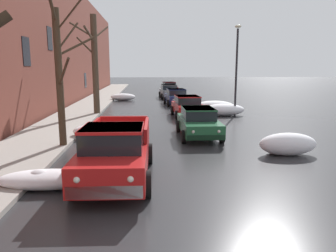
{
  "coord_description": "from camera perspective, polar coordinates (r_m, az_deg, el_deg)",
  "views": [
    {
      "loc": [
        -1.16,
        -2.16,
        3.41
      ],
      "look_at": [
        -0.4,
        9.17,
        1.29
      ],
      "focal_mm": 34.22,
      "sensor_mm": 36.0,
      "label": 1
    }
  ],
  "objects": [
    {
      "name": "left_sidewalk_slab",
      "position": [
        21.01,
        -17.31,
        0.97
      ],
      "size": [
        3.15,
        80.0,
        0.15
      ],
      "primitive_type": "cube",
      "color": "gray",
      "rests_on": "ground"
    },
    {
      "name": "brick_townhouse_facade",
      "position": [
        21.44,
        -23.73,
        15.32
      ],
      "size": [
        0.63,
        80.0,
        11.0
      ],
      "color": "brown",
      "rests_on": "ground"
    },
    {
      "name": "snow_bank_near_corner_left",
      "position": [
        32.81,
        -8.06,
        5.13
      ],
      "size": [
        2.5,
        1.28,
        0.71
      ],
      "color": "white",
      "rests_on": "ground"
    },
    {
      "name": "snow_bank_along_left_kerb",
      "position": [
        13.28,
        20.25,
        -3.12
      ],
      "size": [
        2.24,
        1.01,
        0.87
      ],
      "color": "white",
      "rests_on": "ground"
    },
    {
      "name": "snow_bank_mid_block_left",
      "position": [
        9.8,
        -20.55,
        -8.88
      ],
      "size": [
        2.81,
        1.11,
        0.56
      ],
      "color": "white",
      "rests_on": "ground"
    },
    {
      "name": "snow_bank_near_corner_right",
      "position": [
        25.3,
        8.12,
        3.59
      ],
      "size": [
        3.04,
        1.49,
        0.76
      ],
      "color": "white",
      "rests_on": "ground"
    },
    {
      "name": "snow_bank_along_right_kerb",
      "position": [
        15.84,
        -13.01,
        -0.88
      ],
      "size": [
        2.14,
        1.2,
        0.67
      ],
      "color": "white",
      "rests_on": "ground"
    },
    {
      "name": "snow_bank_far_right_pile",
      "position": [
        22.75,
        9.79,
        2.84
      ],
      "size": [
        2.95,
        1.37,
        0.84
      ],
      "color": "white",
      "rests_on": "ground"
    },
    {
      "name": "bare_tree_second_along_sidewalk",
      "position": [
        13.8,
        -18.68,
        9.1
      ],
      "size": [
        1.7,
        3.3,
        6.93
      ],
      "color": "#423323",
      "rests_on": "ground"
    },
    {
      "name": "bare_tree_mid_block",
      "position": [
        23.11,
        -12.93,
        10.85
      ],
      "size": [
        2.28,
        3.79,
        6.87
      ],
      "color": "#4C3D2D",
      "rests_on": "ground"
    },
    {
      "name": "pickup_truck_red_approaching_near_lane",
      "position": [
        9.81,
        -9.22,
        -4.49
      ],
      "size": [
        2.25,
        5.11,
        1.76
      ],
      "color": "red",
      "rests_on": "ground"
    },
    {
      "name": "sedan_green_parked_kerbside_close",
      "position": [
        15.69,
        5.44,
        0.79
      ],
      "size": [
        1.92,
        4.13,
        1.42
      ],
      "color": "#1E5633",
      "rests_on": "ground"
    },
    {
      "name": "sedan_red_parked_kerbside_mid",
      "position": [
        21.98,
        3.51,
        3.62
      ],
      "size": [
        2.13,
        3.98,
        1.42
      ],
      "color": "red",
      "rests_on": "ground"
    },
    {
      "name": "sedan_darkblue_parked_far_down_block",
      "position": [
        28.75,
        1.49,
        5.28
      ],
      "size": [
        2.16,
        4.03,
        1.42
      ],
      "color": "navy",
      "rests_on": "ground"
    },
    {
      "name": "sedan_grey_queued_behind_truck",
      "position": [
        35.13,
        0.2,
        6.25
      ],
      "size": [
        2.17,
        4.27,
        1.42
      ],
      "color": "slate",
      "rests_on": "ground"
    },
    {
      "name": "sedan_maroon_at_far_intersection",
      "position": [
        41.43,
        0.23,
        6.91
      ],
      "size": [
        2.13,
        4.19,
        1.42
      ],
      "color": "maroon",
      "rests_on": "ground"
    },
    {
      "name": "street_lamp_post",
      "position": [
        22.46,
        12.1,
        10.36
      ],
      "size": [
        0.44,
        0.24,
        6.11
      ],
      "color": "#28282D",
      "rests_on": "ground"
    }
  ]
}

